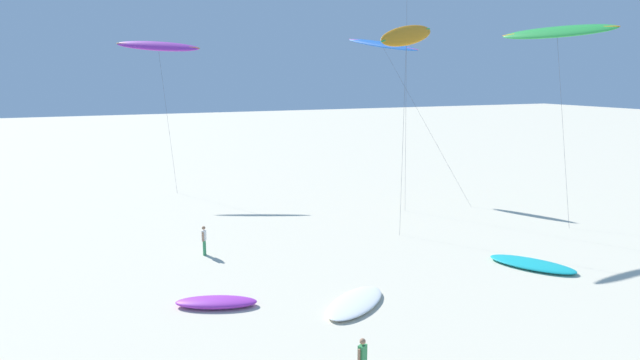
# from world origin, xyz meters

# --- Properties ---
(flying_kite_1) EXTENTS (7.29, 5.59, 13.73)m
(flying_kite_1) POSITION_xyz_m (-5.33, 47.55, 12.95)
(flying_kite_1) COLOR purple
(flying_kite_1) RESTS_ON ground
(flying_kite_2) EXTENTS (4.75, 13.61, 14.04)m
(flying_kite_2) POSITION_xyz_m (13.17, 39.37, 13.08)
(flying_kite_2) COLOR blue
(flying_kite_2) RESTS_ON ground
(flying_kite_3) EXTENTS (5.28, 4.21, 14.21)m
(flying_kite_3) POSITION_xyz_m (8.50, 28.13, 12.99)
(flying_kite_3) COLOR orange
(flying_kite_3) RESTS_ON ground
(flying_kite_4) EXTENTS (5.28, 9.31, 14.25)m
(flying_kite_4) POSITION_xyz_m (21.10, 27.09, 13.55)
(flying_kite_4) COLOR green
(flying_kite_4) RESTS_ON ground
(grounded_kite_0) EXTENTS (4.48, 3.99, 0.29)m
(grounded_kite_0) POSITION_xyz_m (-1.17, 16.70, 0.15)
(grounded_kite_0) COLOR white
(grounded_kite_0) RESTS_ON ground
(grounded_kite_1) EXTENTS (3.91, 4.88, 0.31)m
(grounded_kite_1) POSITION_xyz_m (10.04, 17.24, 0.16)
(grounded_kite_1) COLOR #19B2B7
(grounded_kite_1) RESTS_ON ground
(grounded_kite_2) EXTENTS (3.91, 2.59, 0.41)m
(grounded_kite_2) POSITION_xyz_m (-6.99, 19.16, 0.21)
(grounded_kite_2) COLOR purple
(grounded_kite_2) RESTS_ON ground
(person_foreground_walker) EXTENTS (0.32, 0.46, 1.75)m
(person_foreground_walker) POSITION_xyz_m (-6.01, 26.45, 0.96)
(person_foreground_walker) COLOR #338E56
(person_foreground_walker) RESTS_ON ground
(person_near_left) EXTENTS (0.46, 0.32, 1.65)m
(person_near_left) POSITION_xyz_m (-3.83, 11.07, 0.90)
(person_near_left) COLOR red
(person_near_left) RESTS_ON ground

